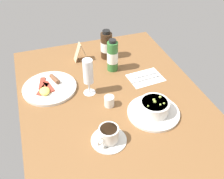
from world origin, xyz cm
name	(u,v)px	position (x,y,z in cm)	size (l,w,h in cm)	color
ground_plane	(112,99)	(0.00, 0.00, -1.50)	(110.00, 84.00, 3.00)	brown
porridge_bowl	(154,108)	(-16.10, -13.36, 3.00)	(22.58, 22.58, 7.49)	silver
cutlery_setting	(145,78)	(8.69, -20.35, 0.26)	(13.99, 18.12, 0.90)	silver
coffee_cup	(109,135)	(-24.11, 9.63, 3.00)	(14.02, 14.02, 6.77)	silver
creamer_jug	(109,101)	(-4.94, 3.04, 2.54)	(4.47, 5.39, 5.48)	silver
wine_glass	(88,73)	(6.42, 9.27, 11.36)	(5.73, 5.73, 18.33)	white
sauce_bottle_brown	(106,45)	(33.82, -8.00, 7.57)	(6.43, 6.43, 16.52)	#382314
sauce_bottle_green	(113,56)	(21.24, -7.29, 8.21)	(5.70, 5.70, 17.68)	#337233
breakfast_plate	(49,88)	(15.12, 26.91, 0.90)	(25.85, 25.85, 3.70)	silver
menu_card	(81,52)	(35.65, 6.33, 5.07)	(4.68, 7.53, 10.27)	tan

